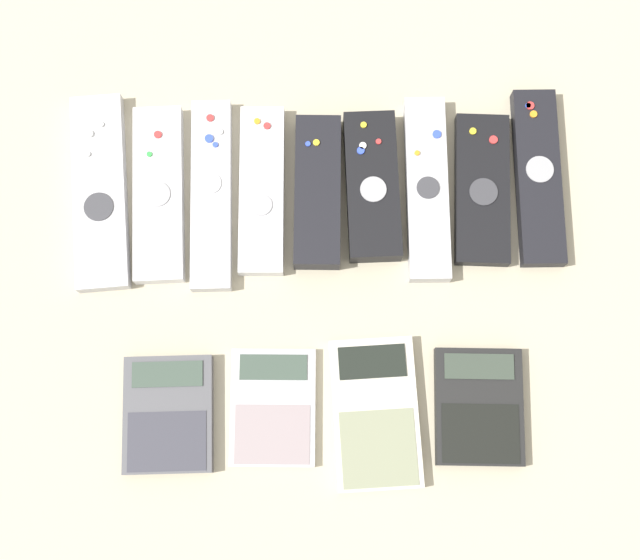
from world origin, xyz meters
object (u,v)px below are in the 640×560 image
Objects in this scene: remote_7 at (482,189)px; calculator_3 at (479,407)px; remote_6 at (427,189)px; remote_4 at (315,192)px; remote_3 at (262,190)px; calculator_1 at (273,407)px; calculator_0 at (168,414)px; remote_5 at (372,186)px; calculator_2 at (376,413)px; remote_0 at (100,192)px; remote_1 at (159,194)px; remote_8 at (538,177)px; remote_2 at (211,194)px.

remote_7 reaches higher than calculator_3.
remote_4 is at bearing -178.31° from remote_6.
remote_3 is 0.22m from calculator_1.
calculator_0 is 0.31m from calculator_3.
remote_4 reaches higher than calculator_0.
remote_5 reaches higher than calculator_3.
remote_7 is (0.11, -0.00, -0.00)m from remote_5.
calculator_2 is at bearing -104.21° from remote_6.
remote_0 reaches higher than remote_7.
remote_4 reaches higher than remote_1.
remote_7 is at bearing -0.49° from remote_6.
calculator_0 is at bearing -121.77° from remote_4.
remote_8 reaches higher than calculator_1.
remote_4 is at bearing -5.36° from remote_0.
remote_7 is (0.34, -0.00, -0.00)m from remote_1.
calculator_2 and calculator_3 have the same top height.
remote_3 is at bearing -0.33° from remote_1.
remote_1 is 0.40m from remote_8.
remote_8 is (0.40, 0.01, -0.00)m from remote_1.
remote_4 is (0.22, -0.01, 0.00)m from remote_0.
remote_4 is 1.36× the size of calculator_1.
remote_4 is at bearing 55.98° from calculator_0.
calculator_3 is at bearing -53.00° from remote_4.
remote_0 is 1.04× the size of remote_2.
remote_6 reaches higher than remote_8.
remote_6 is at bearing 2.87° from remote_4.
remote_3 reaches higher than calculator_0.
remote_7 is at bearing 34.50° from calculator_0.
remote_4 is 0.27m from calculator_3.
remote_0 is 0.24m from calculator_0.
calculator_0 is (-0.04, -0.23, -0.00)m from remote_2.
remote_3 is at bearing 113.08° from calculator_2.
remote_1 is at bearing 146.85° from calculator_3.
calculator_0 is at bearing -138.84° from remote_6.
remote_0 is 1.40× the size of calculator_2.
remote_0 is 1.84× the size of calculator_0.
calculator_2 is (0.05, -0.23, -0.01)m from remote_4.
remote_8 is at bearing 1.57° from remote_5.
calculator_3 is (0.38, -0.23, -0.00)m from remote_0.
calculator_1 is at bearing -131.77° from remote_7.
remote_5 is at bearing -176.92° from remote_8.
remote_4 is 0.17m from remote_7.
remote_5 is at bearing -4.01° from remote_0.
remote_1 and remote_8 have the same top height.
remote_6 is 1.04× the size of remote_8.
remote_0 is 0.45m from calculator_3.
remote_7 is 0.86× the size of remote_8.
remote_3 is (0.17, -0.00, 0.00)m from remote_0.
calculator_0 is at bearing -111.19° from remote_3.
calculator_0 is at bearing 176.71° from calculator_2.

